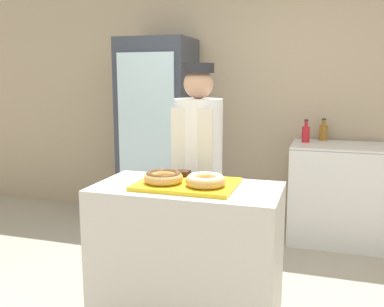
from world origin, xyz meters
TOP-DOWN VIEW (x-y plane):
  - wall_back at (0.00, 2.13)m, footprint 8.00×0.06m
  - display_counter at (0.00, 0.00)m, footprint 1.10×0.58m
  - serving_tray at (0.00, 0.00)m, footprint 0.58×0.43m
  - donut_chocolate_glaze at (-0.13, -0.05)m, footprint 0.23×0.23m
  - donut_light_glaze at (0.13, -0.05)m, footprint 0.23×0.23m
  - brownie_back_left at (-0.08, 0.16)m, footprint 0.08×0.08m
  - brownie_back_right at (0.08, 0.16)m, footprint 0.08×0.08m
  - baker_person at (-0.12, 0.61)m, footprint 0.35×0.35m
  - beverage_fridge at (-0.89, 1.75)m, footprint 0.71×0.62m
  - chest_freezer at (0.90, 1.76)m, footprint 0.85×0.62m
  - bottle_red at (0.59, 1.83)m, footprint 0.07×0.07m
  - bottle_amber at (0.75, 2.01)m, footprint 0.08×0.08m

SIDE VIEW (x-z plane):
  - display_counter at x=0.00m, z-range 0.00..0.89m
  - chest_freezer at x=0.90m, z-range 0.00..0.92m
  - baker_person at x=-0.12m, z-range 0.05..1.67m
  - serving_tray at x=0.00m, z-range 0.89..0.91m
  - brownie_back_left at x=-0.08m, z-range 0.91..0.94m
  - brownie_back_right at x=0.08m, z-range 0.91..0.94m
  - donut_chocolate_glaze at x=-0.13m, z-range 0.91..0.98m
  - donut_light_glaze at x=0.13m, z-range 0.91..0.98m
  - beverage_fridge at x=-0.89m, z-range 0.00..1.92m
  - bottle_amber at x=0.75m, z-range 0.90..1.11m
  - bottle_red at x=0.59m, z-range 0.89..1.11m
  - wall_back at x=0.00m, z-range 0.00..2.70m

